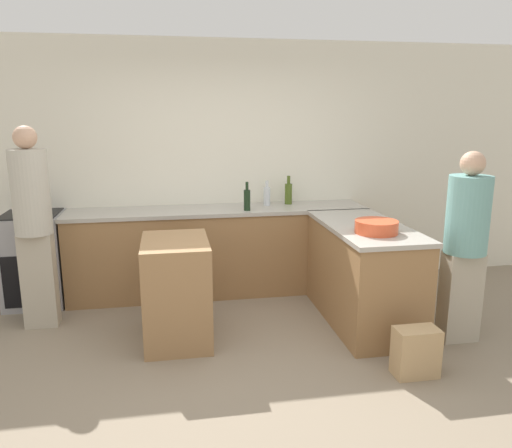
% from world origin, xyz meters
% --- Properties ---
extents(ground_plane, '(14.00, 14.00, 0.00)m').
position_xyz_m(ground_plane, '(0.00, 0.00, 0.00)').
color(ground_plane, gray).
extents(wall_back, '(8.00, 0.06, 2.70)m').
position_xyz_m(wall_back, '(0.00, 2.11, 1.35)').
color(wall_back, silver).
rests_on(wall_back, ground_plane).
extents(counter_back, '(3.18, 0.61, 0.93)m').
position_xyz_m(counter_back, '(0.00, 1.79, 0.47)').
color(counter_back, olive).
rests_on(counter_back, ground_plane).
extents(counter_peninsula, '(0.69, 1.48, 0.93)m').
position_xyz_m(counter_peninsula, '(1.25, 0.78, 0.47)').
color(counter_peninsula, olive).
rests_on(counter_peninsula, ground_plane).
extents(range_oven, '(0.58, 0.59, 0.95)m').
position_xyz_m(range_oven, '(-1.89, 1.79, 0.47)').
color(range_oven, '#99999E').
rests_on(range_oven, ground_plane).
extents(island_table, '(0.56, 0.78, 0.89)m').
position_xyz_m(island_table, '(-0.48, 0.68, 0.45)').
color(island_table, '#997047').
rests_on(island_table, ground_plane).
extents(mixing_bowl, '(0.36, 0.36, 0.11)m').
position_xyz_m(mixing_bowl, '(1.21, 0.46, 0.99)').
color(mixing_bowl, '#DB512D').
rests_on(mixing_bowl, counter_peninsula).
extents(vinegar_bottle_clear, '(0.07, 0.07, 0.27)m').
position_xyz_m(vinegar_bottle_clear, '(0.55, 1.88, 1.04)').
color(vinegar_bottle_clear, silver).
rests_on(vinegar_bottle_clear, counter_back).
extents(wine_bottle_dark, '(0.07, 0.07, 0.30)m').
position_xyz_m(wine_bottle_dark, '(0.29, 1.63, 1.05)').
color(wine_bottle_dark, black).
rests_on(wine_bottle_dark, counter_back).
extents(olive_oil_bottle, '(0.08, 0.08, 0.31)m').
position_xyz_m(olive_oil_bottle, '(0.80, 1.91, 1.06)').
color(olive_oil_bottle, '#475B1E').
rests_on(olive_oil_bottle, counter_back).
extents(person_by_range, '(0.32, 0.32, 1.83)m').
position_xyz_m(person_by_range, '(-1.71, 1.19, 1.00)').
color(person_by_range, '#ADA38E').
rests_on(person_by_range, ground_plane).
extents(person_at_peninsula, '(0.35, 0.35, 1.63)m').
position_xyz_m(person_at_peninsula, '(1.92, 0.25, 0.88)').
color(person_at_peninsula, '#ADA38E').
rests_on(person_at_peninsula, ground_plane).
extents(paper_bag, '(0.33, 0.19, 0.37)m').
position_xyz_m(paper_bag, '(1.26, -0.25, 0.19)').
color(paper_bag, tan).
rests_on(paper_bag, ground_plane).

